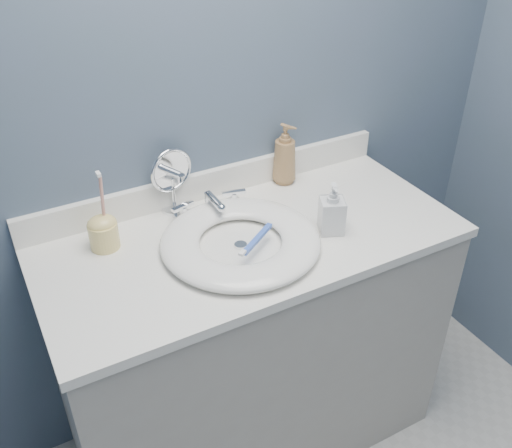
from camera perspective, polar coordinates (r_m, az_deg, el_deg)
back_wall at (r=1.71m, az=-4.99°, el=12.31°), size 2.20×0.02×2.40m
vanity_cabinet at (r=1.94m, az=-0.42°, el=-12.29°), size 1.20×0.55×0.85m
countertop at (r=1.65m, az=-0.48°, el=-1.65°), size 1.22×0.57×0.03m
backsplash at (r=1.82m, az=-4.41°, el=4.12°), size 1.22×0.02×0.09m
basin at (r=1.59m, az=-1.56°, el=-1.70°), size 0.45×0.45×0.04m
drain at (r=1.60m, az=-1.55°, el=-2.14°), size 0.04×0.04×0.01m
faucet at (r=1.74m, az=-4.55°, el=1.85°), size 0.25×0.13×0.07m
makeup_mirror at (r=1.72m, az=-8.41°, el=4.64°), size 0.14×0.08×0.21m
soap_bottle_amber at (r=1.87m, az=2.89°, el=7.02°), size 0.10×0.11×0.21m
soap_bottle_clear at (r=1.64m, az=7.65°, el=1.58°), size 0.09×0.09×0.15m
toothbrush_holder at (r=1.63m, az=-15.03°, el=-0.66°), size 0.08×0.08×0.24m
toothbrush_lying at (r=1.55m, az=0.01°, el=-1.62°), size 0.15×0.11×0.02m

